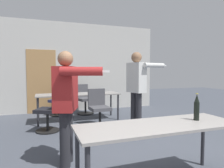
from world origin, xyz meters
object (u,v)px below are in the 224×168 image
(person_near_casual, at_px, (67,98))
(person_far_watching, at_px, (137,83))
(office_chair_near_pushed, at_px, (84,100))
(drink_cup, at_px, (94,92))
(beer_bottle, at_px, (197,108))
(office_chair_side_rolled, at_px, (60,101))
(office_chair_far_right, at_px, (51,112))
(office_chair_far_left, at_px, (99,109))

(person_near_casual, relative_size, person_far_watching, 0.91)
(office_chair_near_pushed, relative_size, drink_cup, 10.61)
(office_chair_near_pushed, distance_m, beer_bottle, 4.38)
(person_far_watching, height_order, drink_cup, person_far_watching)
(office_chair_side_rolled, relative_size, drink_cup, 10.38)
(person_far_watching, bearing_deg, beer_bottle, -21.82)
(office_chair_far_right, bearing_deg, office_chair_near_pushed, -7.26)
(person_near_casual, distance_m, drink_cup, 2.61)
(beer_bottle, bearing_deg, office_chair_far_right, 121.09)
(office_chair_far_left, relative_size, beer_bottle, 2.74)
(beer_bottle, bearing_deg, office_chair_far_left, 99.89)
(person_far_watching, height_order, office_chair_far_right, person_far_watching)
(office_chair_far_right, bearing_deg, beer_bottle, -122.45)
(person_near_casual, bearing_deg, beer_bottle, 77.03)
(person_near_casual, xyz_separation_m, beer_bottle, (1.46, -0.94, -0.07))
(office_chair_far_right, bearing_deg, person_far_watching, -78.31)
(person_near_casual, distance_m, office_chair_far_right, 1.82)
(person_near_casual, bearing_deg, office_chair_near_pushed, -175.93)
(office_chair_far_right, bearing_deg, person_near_casual, -148.49)
(beer_bottle, relative_size, drink_cup, 3.79)
(person_far_watching, distance_m, office_chair_far_right, 2.05)
(person_near_casual, xyz_separation_m, drink_cup, (1.03, 2.39, -0.19))
(office_chair_side_rolled, bearing_deg, office_chair_near_pushed, -146.99)
(office_chair_near_pushed, height_order, office_chair_far_left, office_chair_near_pushed)
(office_chair_far_right, xyz_separation_m, drink_cup, (1.18, 0.66, 0.34))
(drink_cup, bearing_deg, office_chair_side_rolled, 127.27)
(office_chair_near_pushed, distance_m, office_chair_far_left, 1.60)
(person_near_casual, relative_size, office_chair_side_rolled, 1.79)
(office_chair_side_rolled, bearing_deg, office_chair_far_left, 153.81)
(office_chair_far_left, bearing_deg, office_chair_near_pushed, -91.94)
(office_chair_far_left, bearing_deg, office_chair_far_right, -0.15)
(office_chair_far_right, bearing_deg, office_chair_far_left, -60.74)
(person_far_watching, distance_m, office_chair_far_left, 1.14)
(person_far_watching, height_order, office_chair_side_rolled, person_far_watching)
(office_chair_side_rolled, xyz_separation_m, beer_bottle, (1.25, -4.41, 0.47))
(office_chair_near_pushed, relative_size, office_chair_side_rolled, 1.02)
(office_chair_far_right, bearing_deg, office_chair_side_rolled, 14.83)
(person_far_watching, relative_size, office_chair_far_right, 1.90)
(office_chair_far_right, bearing_deg, drink_cup, -34.37)
(office_chair_far_right, distance_m, beer_bottle, 3.15)
(person_far_watching, bearing_deg, office_chair_far_right, -119.40)
(office_chair_far_right, relative_size, office_chair_side_rolled, 1.03)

